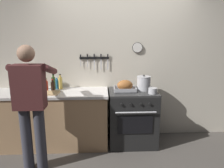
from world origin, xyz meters
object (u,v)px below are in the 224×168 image
at_px(bottle_wine_red, 42,81).
at_px(stove, 132,117).
at_px(saucepan, 153,91).
at_px(bottle_hot_sauce, 46,86).
at_px(cutting_board, 47,93).
at_px(person_cook, 31,101).
at_px(bottle_soy_sauce, 53,86).
at_px(stock_pot, 144,83).
at_px(bottle_cooking_oil, 60,83).
at_px(roasting_pan, 125,86).
at_px(bottle_olive_oil, 54,83).
at_px(bottle_dish_soap, 57,84).

bearing_deg(bottle_wine_red, stove, -7.56).
height_order(stove, saucepan, saucepan).
relative_size(saucepan, bottle_hot_sauce, 0.64).
distance_m(cutting_board, bottle_wine_red, 0.36).
xyz_separation_m(stove, person_cook, (-1.41, -0.63, 0.50)).
bearing_deg(bottle_soy_sauce, bottle_wine_red, 147.66).
bearing_deg(stock_pot, bottle_wine_red, 175.29).
height_order(cutting_board, bottle_hot_sauce, bottle_hot_sauce).
height_order(bottle_soy_sauce, bottle_cooking_oil, bottle_cooking_oil).
bearing_deg(bottle_soy_sauce, cutting_board, -106.22).
bearing_deg(roasting_pan, bottle_soy_sauce, 176.10).
relative_size(stock_pot, bottle_hot_sauce, 1.20).
bearing_deg(saucepan, cutting_board, 177.49).
bearing_deg(bottle_hot_sauce, bottle_soy_sauce, 16.71).
bearing_deg(bottle_wine_red, roasting_pan, -8.55).
xyz_separation_m(cutting_board, bottle_wine_red, (-0.15, 0.30, 0.13)).
height_order(person_cook, roasting_pan, person_cook).
bearing_deg(bottle_olive_oil, bottle_hot_sauce, -127.97).
xyz_separation_m(roasting_pan, bottle_olive_oil, (-1.16, 0.17, 0.03)).
height_order(stock_pot, cutting_board, stock_pot).
distance_m(saucepan, cutting_board, 1.62).
relative_size(bottle_olive_oil, bottle_wine_red, 0.79).
xyz_separation_m(roasting_pan, bottle_cooking_oil, (-1.05, 0.19, 0.02)).
relative_size(bottle_olive_oil, bottle_dish_soap, 1.35).
relative_size(bottle_hot_sauce, bottle_dish_soap, 1.09).
height_order(roasting_pan, cutting_board, roasting_pan).
distance_m(roasting_pan, bottle_hot_sauce, 1.25).
relative_size(stove, cutting_board, 2.50).
bearing_deg(cutting_board, stock_pot, 6.07).
distance_m(stove, bottle_olive_oil, 1.42).
distance_m(person_cook, bottle_soy_sauce, 0.71).
relative_size(stove, bottle_dish_soap, 4.64).
relative_size(bottle_wine_red, bottle_cooking_oil, 1.32).
distance_m(bottle_soy_sauce, bottle_cooking_oil, 0.15).
bearing_deg(saucepan, stove, 148.25).
bearing_deg(bottle_wine_red, cutting_board, -64.00).
bearing_deg(person_cook, bottle_dish_soap, -17.31).
distance_m(bottle_soy_sauce, bottle_olive_oil, 0.09).
bearing_deg(bottle_soy_sauce, bottle_hot_sauce, -163.29).
height_order(cutting_board, bottle_cooking_oil, bottle_cooking_oil).
bearing_deg(bottle_wine_red, bottle_olive_oil, -11.29).
height_order(bottle_cooking_oil, bottle_dish_soap, bottle_cooking_oil).
xyz_separation_m(person_cook, bottle_olive_oil, (0.12, 0.79, 0.06)).
distance_m(bottle_hot_sauce, bottle_soy_sauce, 0.10).
relative_size(roasting_pan, bottle_soy_sauce, 1.83).
bearing_deg(bottle_olive_oil, person_cook, -98.34).
distance_m(person_cook, saucepan, 1.75).
bearing_deg(roasting_pan, bottle_hot_sauce, 177.69).
xyz_separation_m(roasting_pan, bottle_soy_sauce, (-1.16, 0.08, -0.00)).
height_order(stock_pot, bottle_wine_red, bottle_wine_red).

